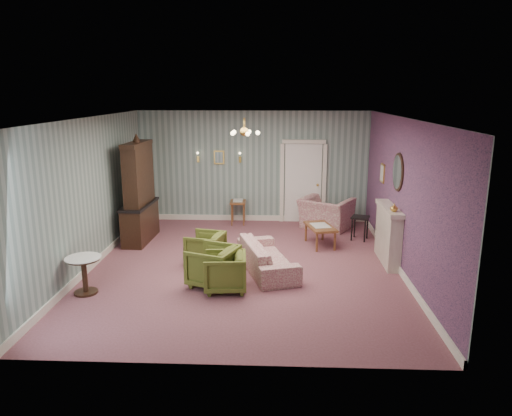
{
  "coord_description": "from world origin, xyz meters",
  "views": [
    {
      "loc": [
        0.61,
        -8.88,
        3.38
      ],
      "look_at": [
        0.2,
        0.4,
        1.1
      ],
      "focal_mm": 33.49,
      "sensor_mm": 36.0,
      "label": 1
    }
  ],
  "objects_px": {
    "wingback_chair": "(326,208)",
    "coffee_table": "(320,236)",
    "olive_chair_a": "(225,270)",
    "pedestal_table": "(85,275)",
    "olive_chair_c": "(205,246)",
    "olive_chair_b": "(213,264)",
    "fireplace": "(388,234)",
    "side_table_black": "(360,228)",
    "dresser": "(138,189)",
    "sofa_chintz": "(267,252)"
  },
  "relations": [
    {
      "from": "olive_chair_a",
      "to": "dresser",
      "type": "xyz_separation_m",
      "value": [
        -2.25,
        2.76,
        0.85
      ]
    },
    {
      "from": "olive_chair_a",
      "to": "coffee_table",
      "type": "relative_size",
      "value": 0.79
    },
    {
      "from": "olive_chair_a",
      "to": "pedestal_table",
      "type": "relative_size",
      "value": 1.11
    },
    {
      "from": "olive_chair_b",
      "to": "olive_chair_a",
      "type": "bearing_deg",
      "value": 68.47
    },
    {
      "from": "olive_chair_c",
      "to": "sofa_chintz",
      "type": "relative_size",
      "value": 0.36
    },
    {
      "from": "wingback_chair",
      "to": "sofa_chintz",
      "type": "bearing_deg",
      "value": 95.99
    },
    {
      "from": "olive_chair_b",
      "to": "dresser",
      "type": "relative_size",
      "value": 0.33
    },
    {
      "from": "dresser",
      "to": "coffee_table",
      "type": "height_order",
      "value": "dresser"
    },
    {
      "from": "pedestal_table",
      "to": "olive_chair_b",
      "type": "bearing_deg",
      "value": 12.02
    },
    {
      "from": "wingback_chair",
      "to": "side_table_black",
      "type": "height_order",
      "value": "wingback_chair"
    },
    {
      "from": "olive_chair_b",
      "to": "fireplace",
      "type": "height_order",
      "value": "fireplace"
    },
    {
      "from": "olive_chair_b",
      "to": "olive_chair_c",
      "type": "height_order",
      "value": "olive_chair_b"
    },
    {
      "from": "coffee_table",
      "to": "pedestal_table",
      "type": "xyz_separation_m",
      "value": [
        -4.24,
        -2.79,
        0.09
      ]
    },
    {
      "from": "coffee_table",
      "to": "olive_chair_a",
      "type": "bearing_deg",
      "value": -126.22
    },
    {
      "from": "olive_chair_c",
      "to": "fireplace",
      "type": "distance_m",
      "value": 3.68
    },
    {
      "from": "dresser",
      "to": "pedestal_table",
      "type": "xyz_separation_m",
      "value": [
        -0.12,
        -3.0,
        -0.88
      ]
    },
    {
      "from": "olive_chair_b",
      "to": "sofa_chintz",
      "type": "relative_size",
      "value": 0.41
    },
    {
      "from": "fireplace",
      "to": "coffee_table",
      "type": "relative_size",
      "value": 1.52
    },
    {
      "from": "olive_chair_a",
      "to": "coffee_table",
      "type": "xyz_separation_m",
      "value": [
        1.87,
        2.55,
        -0.13
      ]
    },
    {
      "from": "olive_chair_c",
      "to": "pedestal_table",
      "type": "bearing_deg",
      "value": -36.21
    },
    {
      "from": "olive_chair_a",
      "to": "pedestal_table",
      "type": "distance_m",
      "value": 2.39
    },
    {
      "from": "olive_chair_b",
      "to": "coffee_table",
      "type": "relative_size",
      "value": 0.86
    },
    {
      "from": "sofa_chintz",
      "to": "wingback_chair",
      "type": "height_order",
      "value": "wingback_chair"
    },
    {
      "from": "coffee_table",
      "to": "fireplace",
      "type": "bearing_deg",
      "value": -38.23
    },
    {
      "from": "olive_chair_a",
      "to": "dresser",
      "type": "relative_size",
      "value": 0.3
    },
    {
      "from": "dresser",
      "to": "coffee_table",
      "type": "relative_size",
      "value": 2.63
    },
    {
      "from": "olive_chair_c",
      "to": "wingback_chair",
      "type": "xyz_separation_m",
      "value": [
        2.68,
        2.65,
        0.17
      ]
    },
    {
      "from": "olive_chair_c",
      "to": "wingback_chair",
      "type": "distance_m",
      "value": 3.77
    },
    {
      "from": "wingback_chair",
      "to": "coffee_table",
      "type": "height_order",
      "value": "wingback_chair"
    },
    {
      "from": "olive_chair_a",
      "to": "fireplace",
      "type": "relative_size",
      "value": 0.52
    },
    {
      "from": "wingback_chair",
      "to": "pedestal_table",
      "type": "height_order",
      "value": "wingback_chair"
    },
    {
      "from": "coffee_table",
      "to": "pedestal_table",
      "type": "relative_size",
      "value": 1.4
    },
    {
      "from": "olive_chair_c",
      "to": "wingback_chair",
      "type": "height_order",
      "value": "wingback_chair"
    },
    {
      "from": "side_table_black",
      "to": "olive_chair_c",
      "type": "bearing_deg",
      "value": -153.4
    },
    {
      "from": "olive_chair_a",
      "to": "wingback_chair",
      "type": "bearing_deg",
      "value": 146.95
    },
    {
      "from": "olive_chair_b",
      "to": "wingback_chair",
      "type": "xyz_separation_m",
      "value": [
        2.37,
        3.77,
        0.12
      ]
    },
    {
      "from": "olive_chair_c",
      "to": "side_table_black",
      "type": "bearing_deg",
      "value": 129.7
    },
    {
      "from": "fireplace",
      "to": "dresser",
      "type": "bearing_deg",
      "value": 167.38
    },
    {
      "from": "wingback_chair",
      "to": "fireplace",
      "type": "height_order",
      "value": "fireplace"
    },
    {
      "from": "fireplace",
      "to": "side_table_black",
      "type": "height_order",
      "value": "fireplace"
    },
    {
      "from": "olive_chair_c",
      "to": "pedestal_table",
      "type": "height_order",
      "value": "olive_chair_c"
    },
    {
      "from": "wingback_chair",
      "to": "dresser",
      "type": "xyz_separation_m",
      "value": [
        -4.39,
        -1.23,
        0.69
      ]
    },
    {
      "from": "fireplace",
      "to": "pedestal_table",
      "type": "relative_size",
      "value": 2.13
    },
    {
      "from": "olive_chair_c",
      "to": "sofa_chintz",
      "type": "height_order",
      "value": "sofa_chintz"
    },
    {
      "from": "dresser",
      "to": "fireplace",
      "type": "xyz_separation_m",
      "value": [
        5.39,
        -1.21,
        -0.63
      ]
    },
    {
      "from": "dresser",
      "to": "olive_chair_c",
      "type": "bearing_deg",
      "value": -37.25
    },
    {
      "from": "olive_chair_b",
      "to": "dresser",
      "type": "height_order",
      "value": "dresser"
    },
    {
      "from": "olive_chair_a",
      "to": "pedestal_table",
      "type": "bearing_deg",
      "value": -88.95
    },
    {
      "from": "olive_chair_c",
      "to": "fireplace",
      "type": "height_order",
      "value": "fireplace"
    },
    {
      "from": "coffee_table",
      "to": "wingback_chair",
      "type": "bearing_deg",
      "value": 79.31
    }
  ]
}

